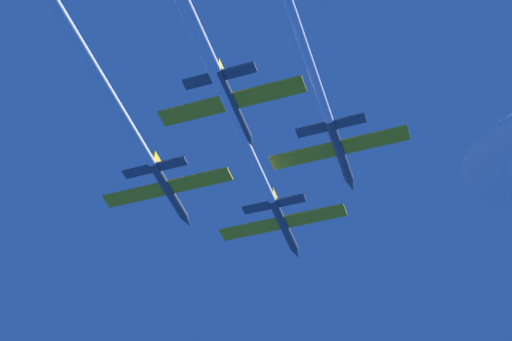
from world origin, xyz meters
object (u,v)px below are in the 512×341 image
at_px(jet_right_wing, 308,59).
at_px(jet_slot, 195,23).
at_px(jet_left_wing, 117,105).
at_px(jet_lead, 258,169).

bearing_deg(jet_right_wing, jet_slot, -138.87).
bearing_deg(jet_left_wing, jet_right_wing, 1.53).
distance_m(jet_left_wing, jet_right_wing, 25.79).
relative_size(jet_left_wing, jet_slot, 1.17).
height_order(jet_left_wing, jet_right_wing, jet_right_wing).
height_order(jet_right_wing, jet_slot, jet_right_wing).
xyz_separation_m(jet_left_wing, jet_slot, (14.57, -9.10, -0.41)).
distance_m(jet_lead, jet_slot, 25.63).
relative_size(jet_lead, jet_right_wing, 0.85).
distance_m(jet_lead, jet_left_wing, 21.73).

